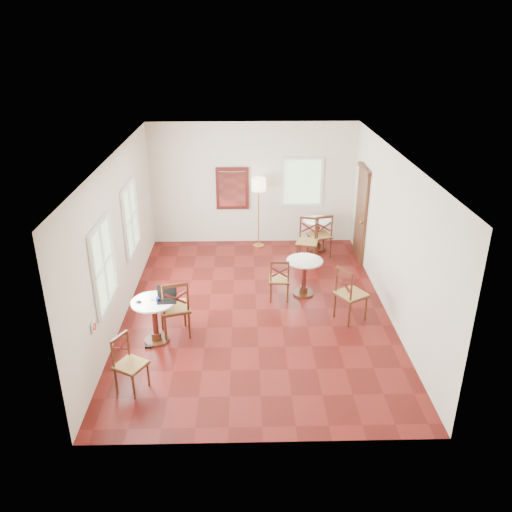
{
  "coord_description": "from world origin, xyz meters",
  "views": [
    {
      "loc": [
        -0.22,
        -8.72,
        5.02
      ],
      "look_at": [
        0.0,
        0.3,
        1.0
      ],
      "focal_mm": 36.27,
      "sensor_mm": 36.0,
      "label": 1
    }
  ],
  "objects_px": {
    "cafe_table_back": "(318,231)",
    "chair_near_b": "(129,364)",
    "chair_mid_a": "(279,279)",
    "laptop": "(167,297)",
    "navy_mug": "(158,300)",
    "chair_back_b": "(307,241)",
    "floor_lamp": "(259,189)",
    "mouse": "(139,302)",
    "cafe_table_mid": "(304,273)",
    "power_adapter": "(148,347)",
    "chair_near_a": "(175,308)",
    "cafe_table_near": "(155,317)",
    "chair_mid_b": "(350,294)",
    "water_glass": "(152,298)",
    "chair_back_a": "(320,235)"
  },
  "relations": [
    {
      "from": "cafe_table_back",
      "to": "chair_near_b",
      "type": "relative_size",
      "value": 0.85
    },
    {
      "from": "chair_mid_a",
      "to": "laptop",
      "type": "height_order",
      "value": "laptop"
    },
    {
      "from": "cafe_table_back",
      "to": "chair_near_b",
      "type": "height_order",
      "value": "chair_near_b"
    },
    {
      "from": "navy_mug",
      "to": "chair_back_b",
      "type": "bearing_deg",
      "value": 48.43
    },
    {
      "from": "chair_back_b",
      "to": "chair_near_b",
      "type": "bearing_deg",
      "value": -109.85
    },
    {
      "from": "cafe_table_back",
      "to": "floor_lamp",
      "type": "distance_m",
      "value": 1.76
    },
    {
      "from": "laptop",
      "to": "mouse",
      "type": "relative_size",
      "value": 3.35
    },
    {
      "from": "chair_mid_a",
      "to": "cafe_table_mid",
      "type": "bearing_deg",
      "value": -155.43
    },
    {
      "from": "chair_near_b",
      "to": "laptop",
      "type": "xyz_separation_m",
      "value": [
        0.41,
        1.33,
        0.41
      ]
    },
    {
      "from": "power_adapter",
      "to": "chair_near_a",
      "type": "bearing_deg",
      "value": 43.29
    },
    {
      "from": "cafe_table_near",
      "to": "chair_near_b",
      "type": "relative_size",
      "value": 0.89
    },
    {
      "from": "navy_mug",
      "to": "mouse",
      "type": "bearing_deg",
      "value": -175.57
    },
    {
      "from": "floor_lamp",
      "to": "power_adapter",
      "type": "distance_m",
      "value": 5.06
    },
    {
      "from": "cafe_table_near",
      "to": "chair_back_b",
      "type": "bearing_deg",
      "value": 47.26
    },
    {
      "from": "chair_mid_a",
      "to": "navy_mug",
      "type": "xyz_separation_m",
      "value": [
        -2.14,
        -1.5,
        0.39
      ]
    },
    {
      "from": "chair_near_a",
      "to": "chair_mid_a",
      "type": "xyz_separation_m",
      "value": [
        1.91,
        1.26,
        -0.1
      ]
    },
    {
      "from": "cafe_table_back",
      "to": "power_adapter",
      "type": "bearing_deg",
      "value": -129.46
    },
    {
      "from": "chair_near_a",
      "to": "chair_mid_b",
      "type": "xyz_separation_m",
      "value": [
        3.15,
        0.45,
        -0.01
      ]
    },
    {
      "from": "floor_lamp",
      "to": "water_glass",
      "type": "distance_m",
      "value": 4.64
    },
    {
      "from": "cafe_table_near",
      "to": "chair_mid_a",
      "type": "xyz_separation_m",
      "value": [
        2.23,
        1.46,
        -0.04
      ]
    },
    {
      "from": "navy_mug",
      "to": "water_glass",
      "type": "relative_size",
      "value": 0.99
    },
    {
      "from": "cafe_table_near",
      "to": "cafe_table_mid",
      "type": "relative_size",
      "value": 1.03
    },
    {
      "from": "mouse",
      "to": "navy_mug",
      "type": "distance_m",
      "value": 0.32
    },
    {
      "from": "cafe_table_back",
      "to": "chair_back_a",
      "type": "xyz_separation_m",
      "value": [
        -0.01,
        -0.41,
        0.06
      ]
    },
    {
      "from": "chair_near_a",
      "to": "laptop",
      "type": "xyz_separation_m",
      "value": [
        -0.09,
        -0.16,
        0.31
      ]
    },
    {
      "from": "cafe_table_back",
      "to": "chair_back_b",
      "type": "relative_size",
      "value": 0.72
    },
    {
      "from": "floor_lamp",
      "to": "laptop",
      "type": "height_order",
      "value": "floor_lamp"
    },
    {
      "from": "cafe_table_mid",
      "to": "mouse",
      "type": "relative_size",
      "value": 7.39
    },
    {
      "from": "laptop",
      "to": "chair_mid_a",
      "type": "bearing_deg",
      "value": 30.43
    },
    {
      "from": "chair_mid_b",
      "to": "chair_back_a",
      "type": "bearing_deg",
      "value": -27.65
    },
    {
      "from": "chair_near_b",
      "to": "chair_mid_b",
      "type": "distance_m",
      "value": 4.13
    },
    {
      "from": "cafe_table_back",
      "to": "chair_near_a",
      "type": "relative_size",
      "value": 0.7
    },
    {
      "from": "chair_mid_a",
      "to": "mouse",
      "type": "relative_size",
      "value": 8.64
    },
    {
      "from": "cafe_table_near",
      "to": "laptop",
      "type": "bearing_deg",
      "value": 10.35
    },
    {
      "from": "cafe_table_mid",
      "to": "power_adapter",
      "type": "xyz_separation_m",
      "value": [
        -2.85,
        -1.86,
        -0.45
      ]
    },
    {
      "from": "cafe_table_near",
      "to": "chair_mid_a",
      "type": "bearing_deg",
      "value": 33.23
    },
    {
      "from": "cafe_table_near",
      "to": "chair_mid_b",
      "type": "relative_size",
      "value": 0.74
    },
    {
      "from": "mouse",
      "to": "navy_mug",
      "type": "xyz_separation_m",
      "value": [
        0.32,
        0.02,
        0.02
      ]
    },
    {
      "from": "chair_mid_b",
      "to": "power_adapter",
      "type": "height_order",
      "value": "chair_mid_b"
    },
    {
      "from": "mouse",
      "to": "laptop",
      "type": "bearing_deg",
      "value": 14.23
    },
    {
      "from": "cafe_table_mid",
      "to": "cafe_table_near",
      "type": "bearing_deg",
      "value": -148.89
    },
    {
      "from": "chair_back_a",
      "to": "mouse",
      "type": "xyz_separation_m",
      "value": [
        -3.56,
        -3.62,
        0.28
      ]
    },
    {
      "from": "cafe_table_mid",
      "to": "chair_mid_a",
      "type": "bearing_deg",
      "value": -159.25
    },
    {
      "from": "cafe_table_back",
      "to": "water_glass",
      "type": "relative_size",
      "value": 7.18
    },
    {
      "from": "chair_near_b",
      "to": "power_adapter",
      "type": "relative_size",
      "value": 8.06
    },
    {
      "from": "chair_near_b",
      "to": "cafe_table_back",
      "type": "bearing_deg",
      "value": -4.42
    },
    {
      "from": "cafe_table_back",
      "to": "mouse",
      "type": "xyz_separation_m",
      "value": [
        -3.56,
        -4.03,
        0.34
      ]
    },
    {
      "from": "cafe_table_mid",
      "to": "cafe_table_back",
      "type": "bearing_deg",
      "value": 75.76
    },
    {
      "from": "cafe_table_back",
      "to": "floor_lamp",
      "type": "xyz_separation_m",
      "value": [
        -1.43,
        0.23,
        1.0
      ]
    },
    {
      "from": "chair_mid_a",
      "to": "chair_back_b",
      "type": "distance_m",
      "value": 1.93
    }
  ]
}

